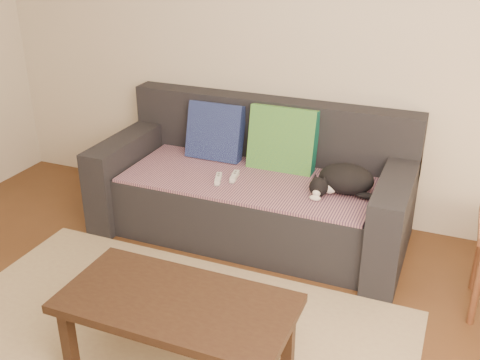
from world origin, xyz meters
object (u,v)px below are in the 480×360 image
at_px(wii_remote_a, 235,176).
at_px(coffee_table, 177,309).
at_px(wii_remote_b, 218,179).
at_px(sofa, 254,190).
at_px(cat, 344,180).

relative_size(wii_remote_a, coffee_table, 0.14).
bearing_deg(wii_remote_b, coffee_table, 177.59).
distance_m(sofa, wii_remote_a, 0.22).
relative_size(sofa, cat, 4.98).
xyz_separation_m(sofa, wii_remote_a, (-0.09, -0.14, 0.15)).
height_order(wii_remote_a, coffee_table, wii_remote_a).
bearing_deg(wii_remote_a, wii_remote_b, 121.74).
distance_m(sofa, coffee_table, 1.46).
xyz_separation_m(sofa, coffee_table, (0.18, -1.45, 0.07)).
bearing_deg(sofa, coffee_table, -82.86).
height_order(wii_remote_b, coffee_table, wii_remote_b).
distance_m(sofa, cat, 0.67).
distance_m(cat, wii_remote_b, 0.81).
bearing_deg(coffee_table, wii_remote_b, 105.91).
xyz_separation_m(cat, wii_remote_b, (-0.80, -0.14, -0.07)).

